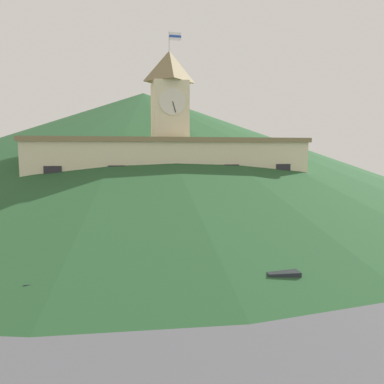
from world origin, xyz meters
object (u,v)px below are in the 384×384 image
car_black_suv (203,250)px  car_blue_van (285,253)px  street_lamp_right (279,207)px  pedestrian (89,242)px  car_white_taxi (124,272)px  street_lamp_far_left (184,211)px  car_red_sedan (341,242)px  car_silver_hatch (42,291)px  car_green_wagon (281,281)px  street_lamp_far_right (73,215)px

car_black_suv → car_blue_van: bearing=-21.8°
street_lamp_right → car_blue_van: street_lamp_right is taller
pedestrian → car_white_taxi: bearing=-150.0°
street_lamp_far_left → car_blue_van: size_ratio=0.88×
car_red_sedan → pedestrian: size_ratio=2.44×
car_red_sedan → car_white_taxi: bearing=12.5°
street_lamp_right → car_red_sedan: bearing=-65.7°
car_white_taxi → car_silver_hatch: 6.50m
car_red_sedan → car_green_wagon: size_ratio=0.93×
car_white_taxi → pedestrian: pedestrian is taller
street_lamp_far_right → car_red_sedan: size_ratio=1.07×
car_green_wagon → car_silver_hatch: bearing=-1.7°
street_lamp_far_left → car_red_sedan: size_ratio=1.05×
car_blue_van → pedestrian: (-18.27, 8.26, 0.02)m
car_silver_hatch → car_black_suv: 15.55m
street_lamp_far_right → pedestrian: bearing=-59.6°
car_green_wagon → car_black_suv: car_black_suv is taller
street_lamp_far_left → car_blue_van: (7.46, -11.36, -2.43)m
car_white_taxi → car_green_wagon: (11.58, -4.82, 0.02)m
car_red_sedan → car_green_wagon: (-11.81, -9.78, 0.05)m
car_blue_van → pedestrian: size_ratio=2.90×
street_lamp_far_left → car_red_sedan: (15.77, -7.88, -2.72)m
car_blue_van → car_black_suv: size_ratio=1.07×
car_silver_hatch → car_black_suv: (13.67, 7.41, 0.14)m
car_red_sedan → pedestrian: bearing=-9.7°
car_white_taxi → car_green_wagon: car_green_wagon is taller
street_lamp_far_left → car_black_suv: street_lamp_far_left is taller
street_lamp_far_right → street_lamp_far_left: 12.63m
car_silver_hatch → car_blue_van: bearing=-171.1°
street_lamp_right → pedestrian: 23.36m
street_lamp_right → car_black_suv: (-11.95, -8.39, -2.69)m
car_white_taxi → car_silver_hatch: size_ratio=1.13×
street_lamp_far_left → car_black_suv: 8.77m
street_lamp_right → car_green_wagon: (-8.25, -17.66, -2.81)m
street_lamp_right → car_silver_hatch: 30.23m
car_black_suv → pedestrian: pedestrian is taller
car_blue_van → car_red_sedan: bearing=18.0°
car_green_wagon → car_black_suv: size_ratio=0.96×
street_lamp_right → car_green_wagon: street_lamp_right is taller
car_white_taxi → pedestrian: bearing=108.8°
street_lamp_right → car_silver_hatch: size_ratio=1.21×
car_green_wagon → street_lamp_far_right: bearing=-42.4°
car_red_sedan → car_green_wagon: 15.34m
street_lamp_far_right → street_lamp_far_left: size_ratio=1.02×
car_silver_hatch → car_green_wagon: 17.47m
street_lamp_far_left → car_green_wagon: size_ratio=0.98×
street_lamp_far_right → car_red_sedan: 29.60m
car_blue_van → car_silver_hatch: size_ratio=1.32×
pedestrian → street_lamp_far_left: bearing=-62.1°
car_red_sedan → pedestrian: pedestrian is taller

